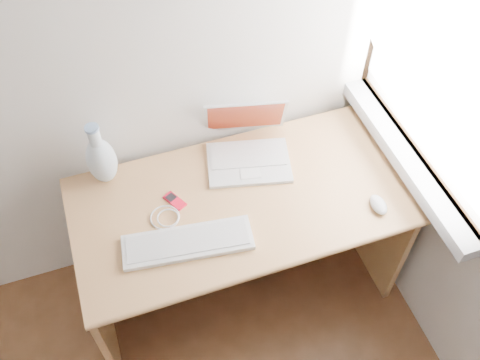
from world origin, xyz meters
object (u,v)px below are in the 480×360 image
object	(u,v)px
laptop	(245,148)
desk	(234,212)
external_keyboard	(188,242)
vase	(101,159)

from	to	relation	value
laptop	desk	bearing A→B (deg)	-113.70
desk	laptop	world-z (taller)	laptop
desk	laptop	size ratio (longest dim) A/B	3.44
desk	external_keyboard	xyz separation A→B (m)	(-0.25, -0.22, 0.21)
laptop	vase	distance (m)	0.58
desk	external_keyboard	size ratio (longest dim) A/B	2.67
external_keyboard	vase	world-z (taller)	vase
external_keyboard	vase	bearing A→B (deg)	126.74
external_keyboard	laptop	bearing A→B (deg)	52.10
laptop	vase	size ratio (longest dim) A/B	1.29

